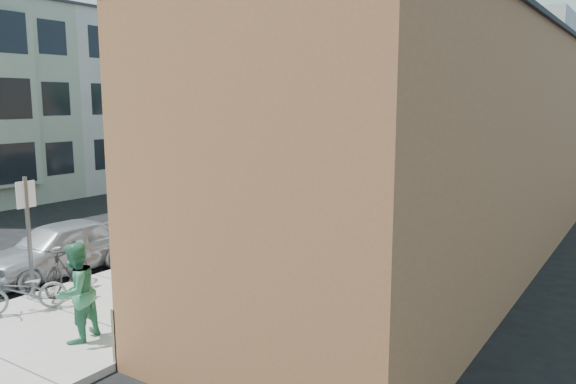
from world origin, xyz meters
The scene contains 26 objects.
ground centered at (0.00, 0.00, 0.00)m, with size 120.00×120.00×0.00m, color black.
sidewalk centered at (4.25, 11.00, 0.07)m, with size 4.50×58.00×0.15m, color #ACA89F.
cafe_building centered at (8.99, 4.99, 3.30)m, with size 6.60×20.20×6.61m.
apartment_row centered at (-11.85, 14.00, 4.50)m, with size 6.30×32.00×9.00m.
end_cap_building centered at (-2.00, 42.00, 6.00)m, with size 18.00×8.00×12.00m, color #B3B3AD.
sign_post centered at (2.35, -3.91, 1.83)m, with size 0.07×0.45×2.80m.
parking_meter_near centered at (2.25, 1.56, 0.98)m, with size 0.14×0.14×1.24m.
parking_meter_far centered at (2.25, 8.85, 0.98)m, with size 0.14×0.14×1.24m.
utility_pole_near centered at (2.39, 5.18, 5.41)m, with size 3.57×0.28×10.00m.
utility_pole_far centered at (2.45, 20.16, 5.34)m, with size 1.80×0.28×10.00m.
tree_bare centered at (2.80, 7.48, 2.96)m, with size 0.24×0.24×5.63m.
tree_leafy_mid centered at (2.80, 14.36, 4.99)m, with size 3.44×3.44×6.57m.
tree_leafy_far centered at (2.80, 26.95, 6.76)m, with size 4.84×4.84×9.05m.
patio_chair_a centered at (6.11, -1.36, 0.59)m, with size 0.50×0.50×0.88m, color #113D29, non-canonical shape.
patio_chair_b centered at (6.06, -2.54, 0.59)m, with size 0.50×0.50×0.88m, color #113D29, non-canonical shape.
patron_grey centered at (5.22, 1.15, 1.04)m, with size 0.65×0.43×1.78m, color gray.
patron_green centered at (5.16, -4.76, 1.09)m, with size 0.91×0.71×1.88m, color #338157.
cyclist centered at (3.88, -0.24, 0.94)m, with size 1.02×0.58×1.57m, color #9F3A17.
cyclist_bike centered at (3.88, -0.24, 0.72)m, with size 0.75×2.16×1.14m, color black.
parked_bike_a centered at (2.53, -3.13, 0.72)m, with size 0.53×1.88×1.13m, color black.
parked_bike_b centered at (2.99, -4.52, 0.61)m, with size 0.61×1.74×0.91m, color gray.
car_0 centered at (0.80, -2.16, 0.72)m, with size 1.70×4.24×1.44m, color #B5B7BD.
car_1 centered at (0.80, 2.46, 0.66)m, with size 1.40×4.01×1.32m, color #A8A8B0.
car_2 centered at (0.80, 7.71, 0.76)m, with size 2.13×5.25×1.52m, color black.
car_3 centered at (0.80, 13.84, 0.70)m, with size 2.33×5.06×1.41m, color #ABACB3.
bus centered at (-2.04, 24.94, 1.48)m, with size 2.49×10.64×2.96m, color white.
Camera 1 is at (13.97, -10.88, 4.59)m, focal length 35.00 mm.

